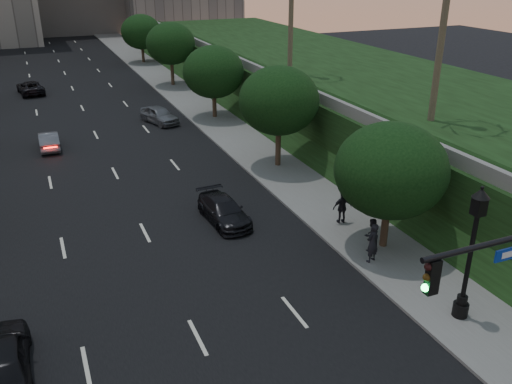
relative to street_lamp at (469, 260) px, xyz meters
name	(u,v)px	position (x,y,z in m)	size (l,w,h in m)	color
road_surface	(99,142)	(-9.74, 27.86, -2.62)	(16.00, 140.00, 0.02)	black
sidewalk_right	(226,126)	(0.51, 27.86, -2.56)	(4.50, 140.00, 0.15)	slate
embankment	(362,96)	(12.26, 25.86, -0.63)	(18.00, 90.00, 4.00)	black
parapet_wall	(272,76)	(3.76, 25.86, 1.72)	(0.35, 90.00, 0.70)	slate
tree_right_a	(391,170)	(0.56, 5.86, 1.39)	(5.20, 5.20, 6.24)	#38281C
tree_right_b	(279,101)	(0.56, 17.86, 1.88)	(5.20, 5.20, 6.74)	#38281C
tree_right_c	(213,72)	(0.56, 30.86, 1.39)	(5.20, 5.20, 6.24)	#38281C
tree_right_d	(171,44)	(0.56, 44.86, 1.88)	(5.20, 5.20, 6.74)	#38281C
tree_right_e	(141,32)	(0.56, 59.86, 1.39)	(5.20, 5.20, 6.24)	#38281C
street_lamp	(469,260)	(0.00, 0.00, 0.00)	(0.64, 0.64, 5.62)	black
sedan_near_left	(1,359)	(-16.30, 3.42, -1.86)	(1.83, 4.56, 1.55)	black
sedan_mid_left	(49,140)	(-13.30, 27.78, -1.99)	(1.36, 3.89, 1.28)	slate
sedan_far_left	(30,88)	(-13.89, 46.86, -1.97)	(2.20, 4.78, 1.33)	black
sedan_near_right	(224,210)	(-5.55, 11.56, -2.00)	(1.78, 4.38, 1.27)	black
sedan_far_right	(159,115)	(-4.26, 31.18, -1.92)	(1.70, 4.22, 1.44)	slate
pedestrian_a	(372,243)	(-0.85, 4.82, -1.54)	(0.69, 0.45, 1.90)	black
pedestrian_b	(371,235)	(-0.29, 5.70, -1.67)	(0.79, 0.62, 1.63)	black
pedestrian_c	(342,207)	(-0.03, 8.74, -1.61)	(1.02, 0.43, 1.74)	black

